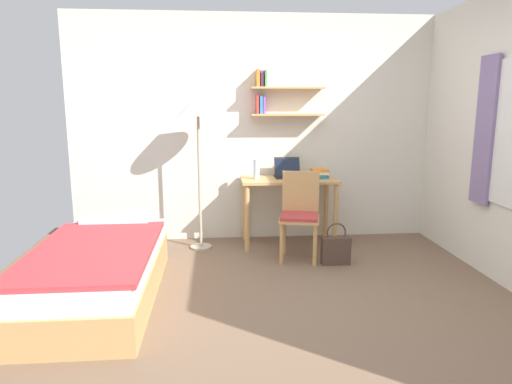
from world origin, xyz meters
TOP-DOWN VIEW (x-y plane):
  - ground_plane at (0.00, 0.00)m, footprint 5.28×5.28m
  - wall_back at (0.00, 2.02)m, footprint 4.40×0.27m
  - bed at (-1.51, 0.33)m, footprint 0.93×1.93m
  - desk at (0.29, 1.70)m, footprint 1.08×0.54m
  - desk_chair at (0.33, 1.21)m, footprint 0.48×0.47m
  - standing_lamp at (-0.71, 1.62)m, footprint 0.43×0.43m
  - laptop at (0.29, 1.79)m, footprint 0.30×0.24m
  - water_bottle at (-0.08, 1.70)m, footprint 0.07×0.07m
  - book_stack at (0.64, 1.71)m, footprint 0.20×0.24m
  - handbag at (0.66, 0.98)m, footprint 0.29×0.11m

SIDE VIEW (x-z plane):
  - ground_plane at x=0.00m, z-range 0.00..0.00m
  - handbag at x=0.66m, z-range -0.06..0.37m
  - bed at x=-1.51m, z-range -0.03..0.51m
  - desk_chair at x=0.33m, z-range 0.04..0.95m
  - desk at x=0.29m, z-range 0.24..1.00m
  - book_stack at x=0.64m, z-range 0.77..0.87m
  - laptop at x=0.29m, z-range 0.71..0.93m
  - water_bottle at x=-0.08m, z-range 0.77..0.98m
  - wall_back at x=0.00m, z-range 0.01..2.61m
  - standing_lamp at x=-0.71m, z-range 0.66..2.35m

